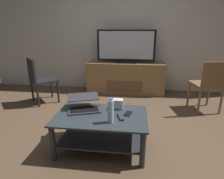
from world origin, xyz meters
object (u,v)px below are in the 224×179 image
(laptop, at_px, (84,105))
(tv_remote, at_px, (120,117))
(dining_chair, at_px, (209,83))
(television, at_px, (126,47))
(coffee_table, at_px, (101,125))
(side_chair, at_px, (39,78))
(water_bottle_near, at_px, (111,111))
(cell_phone, at_px, (128,114))
(router_box, at_px, (118,104))
(media_cabinet, at_px, (125,78))

(laptop, height_order, tv_remote, laptop)
(dining_chair, height_order, laptop, dining_chair)
(television, bearing_deg, coffee_table, -94.42)
(coffee_table, distance_m, side_chair, 1.93)
(water_bottle_near, distance_m, cell_phone, 0.31)
(cell_phone, xyz_separation_m, tv_remote, (-0.08, -0.11, 0.01))
(television, height_order, water_bottle_near, television)
(dining_chair, relative_size, side_chair, 1.02)
(router_box, bearing_deg, laptop, -171.36)
(television, height_order, cell_phone, television)
(water_bottle_near, relative_size, cell_phone, 1.92)
(router_box, bearing_deg, cell_phone, -46.75)
(television, distance_m, laptop, 2.08)
(dining_chair, xyz_separation_m, side_chair, (-3.02, 0.05, -0.02))
(laptop, distance_m, router_box, 0.42)
(laptop, distance_m, tv_remote, 0.50)
(side_chair, distance_m, water_bottle_near, 2.13)
(laptop, xyz_separation_m, water_bottle_near, (0.37, -0.30, 0.07))
(cell_phone, bearing_deg, laptop, -173.24)
(side_chair, xyz_separation_m, cell_phone, (1.72, -1.23, -0.06))
(dining_chair, xyz_separation_m, laptop, (-1.84, -1.11, -0.02))
(laptop, distance_m, cell_phone, 0.55)
(water_bottle_near, bearing_deg, coffee_table, 129.52)
(television, distance_m, router_box, 1.98)
(television, distance_m, side_chair, 1.85)
(side_chair, height_order, router_box, side_chair)
(tv_remote, bearing_deg, side_chair, 121.59)
(water_bottle_near, xyz_separation_m, tv_remote, (0.09, 0.12, -0.12))
(television, distance_m, dining_chair, 1.75)
(coffee_table, relative_size, tv_remote, 6.57)
(coffee_table, height_order, water_bottle_near, water_bottle_near)
(side_chair, height_order, cell_phone, side_chair)
(side_chair, bearing_deg, tv_remote, -39.26)
(media_cabinet, bearing_deg, side_chair, -151.96)
(laptop, height_order, water_bottle_near, water_bottle_near)
(television, relative_size, laptop, 2.56)
(media_cabinet, xyz_separation_m, side_chair, (-1.58, -0.84, 0.15))
(coffee_table, relative_size, media_cabinet, 0.63)
(side_chair, height_order, water_bottle_near, side_chair)
(television, distance_m, water_bottle_near, 2.32)
(water_bottle_near, height_order, tv_remote, water_bottle_near)
(router_box, bearing_deg, water_bottle_near, -96.75)
(coffee_table, bearing_deg, media_cabinet, 85.63)
(media_cabinet, distance_m, dining_chair, 1.70)
(media_cabinet, xyz_separation_m, cell_phone, (0.14, -2.07, 0.10))
(dining_chair, height_order, cell_phone, dining_chair)
(television, relative_size, side_chair, 1.41)
(water_bottle_near, height_order, cell_phone, water_bottle_near)
(television, xyz_separation_m, cell_phone, (0.14, -2.05, -0.57))
(coffee_table, xyz_separation_m, water_bottle_near, (0.13, -0.16, 0.26))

